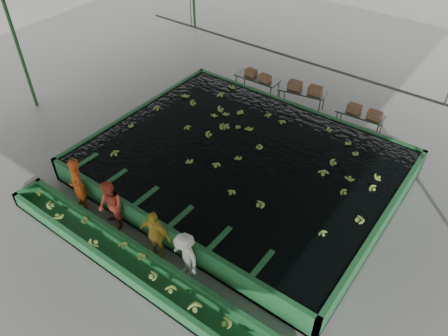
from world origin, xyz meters
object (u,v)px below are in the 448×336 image
Objects in this scene: flotation_tank at (241,165)px; box_stack_mid at (305,91)px; sorting_trough at (135,266)px; box_stack_left at (258,78)px; worker_a at (78,185)px; packing_table_mid at (301,99)px; worker_b at (111,206)px; box_stack_right at (363,115)px; worker_d at (185,255)px; packing_table_right at (359,122)px; worker_c at (155,234)px; packing_table_left at (257,86)px.

box_stack_mid is (-0.36, 5.07, 0.43)m from flotation_tank.
box_stack_left is at bearing 104.18° from sorting_trough.
packing_table_mid is (2.77, 9.37, -0.50)m from worker_a.
worker_b is at bearing 16.37° from worker_a.
worker_b reaches higher than sorting_trough.
worker_b is at bearing -113.58° from box_stack_right.
worker_a is 1.23× the size of worker_d.
worker_a is 0.97× the size of packing_table_mid.
packing_table_mid is at bearing 177.31° from packing_table_right.
worker_c is 9.54m from packing_table_left.
worker_a is at bearing -106.48° from packing_table_mid.
sorting_trough is 6.53× the size of worker_d.
worker_d is at bearing -80.80° from box_stack_mid.
box_stack_right is (2.74, -0.17, 0.39)m from packing_table_mid.
packing_table_mid is 1.45× the size of box_stack_right.
worker_d is 9.51m from packing_table_mid.
box_stack_right is at bearing 75.42° from worker_a.
packing_table_right is (1.01, 9.24, -0.35)m from worker_d.
packing_table_left is 1.37× the size of box_stack_mid.
box_stack_left reaches higher than packing_table_left.
worker_d is at bearing -9.41° from worker_c.
box_stack_left is (-2.56, 9.11, 0.04)m from worker_c.
worker_c is 9.46m from box_stack_right.
sorting_trough is at bearing -130.03° from worker_d.
box_stack_mid reaches higher than box_stack_right.
flotation_tank is 4.65m from worker_b.
worker_b is at bearing -111.81° from flotation_tank.
box_stack_left is (-2.50, 9.91, 0.64)m from sorting_trough.
packing_table_left is 2.11m from packing_table_mid.
box_stack_mid is (-0.42, 9.37, 0.03)m from worker_c.
packing_table_mid is (2.10, 0.20, -0.01)m from packing_table_left.
packing_table_right is 4.70m from box_stack_left.
worker_d is at bearing 19.31° from worker_b.
box_stack_left is at bearing 96.30° from worker_c.
packing_table_left is 1.02× the size of packing_table_mid.
worker_d is at bearing -96.22° from packing_table_right.
worker_a reaches higher than worker_b.
worker_b is 0.92× the size of packing_table_mid.
packing_table_right is 0.44m from box_stack_right.
packing_table_mid is (1.27, 9.37, -0.45)m from worker_b.
sorting_trough is at bearing -103.57° from worker_c.
sorting_trough is at bearing -102.93° from box_stack_right.
box_stack_mid is (-0.36, 10.17, 0.63)m from sorting_trough.
worker_c reaches higher than packing_table_left.
packing_table_mid is at bearing 6.99° from box_stack_left.
worker_c is 9.37m from box_stack_mid.
worker_c is 0.87× the size of packing_table_left.
box_stack_left is (-2.05, -0.25, 0.45)m from packing_table_mid.
worker_b is at bearing -164.66° from worker_d.
sorting_trough is 3.39m from worker_a.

